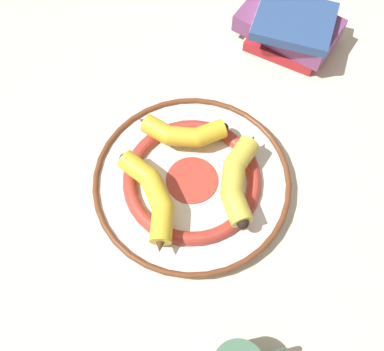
# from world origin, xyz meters

# --- Properties ---
(ground_plane) EXTENTS (2.80, 2.80, 0.00)m
(ground_plane) POSITION_xyz_m (0.00, 0.00, 0.00)
(ground_plane) COLOR beige
(decorative_bowl) EXTENTS (0.36, 0.36, 0.04)m
(decorative_bowl) POSITION_xyz_m (-0.03, -0.03, 0.02)
(decorative_bowl) COLOR white
(decorative_bowl) RESTS_ON ground_plane
(banana_a) EXTENTS (0.16, 0.15, 0.04)m
(banana_a) POSITION_xyz_m (-0.07, -0.10, 0.06)
(banana_a) COLOR gold
(banana_a) RESTS_ON decorative_bowl
(banana_b) EXTENTS (0.16, 0.09, 0.04)m
(banana_b) POSITION_xyz_m (-0.08, 0.04, 0.05)
(banana_b) COLOR gold
(banana_b) RESTS_ON decorative_bowl
(banana_c) EXTENTS (0.09, 0.18, 0.04)m
(banana_c) POSITION_xyz_m (0.04, -0.00, 0.06)
(banana_c) COLOR gold
(banana_c) RESTS_ON decorative_bowl
(book_stack) EXTENTS (0.22, 0.17, 0.09)m
(book_stack) POSITION_xyz_m (0.00, 0.37, 0.04)
(book_stack) COLOR #AD2328
(book_stack) RESTS_ON ground_plane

